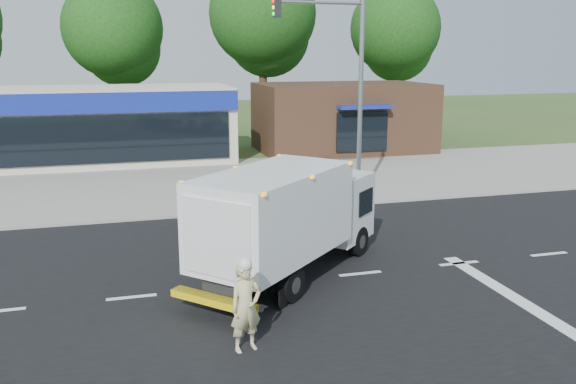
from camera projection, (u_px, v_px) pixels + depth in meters
name	position (u px, v px, depth m)	size (l,w,h in m)	color
ground	(360.00, 274.00, 16.44)	(120.00, 120.00, 0.00)	#385123
road_asphalt	(360.00, 274.00, 16.44)	(60.00, 14.00, 0.02)	black
sidewalk	(281.00, 202.00, 24.12)	(60.00, 2.40, 0.12)	gray
parking_apron	(250.00, 175.00, 29.57)	(60.00, 9.00, 0.02)	gray
lane_markings	(430.00, 287.00, 15.53)	(55.20, 7.00, 0.01)	silver
ems_box_truck	(288.00, 214.00, 15.86)	(6.37, 6.18, 3.01)	black
emergency_worker	(246.00, 305.00, 12.06)	(0.77, 0.61, 1.96)	#CABD87
retail_strip_mall	(60.00, 126.00, 32.31)	(18.00, 6.20, 4.00)	beige
brown_storefront	(343.00, 117.00, 36.57)	(10.00, 6.70, 4.00)	#382316
traffic_signal_pole	(345.00, 77.00, 23.08)	(3.51, 0.25, 8.00)	gray
background_trees	(192.00, 28.00, 40.97)	(36.77, 7.39, 12.10)	#332114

